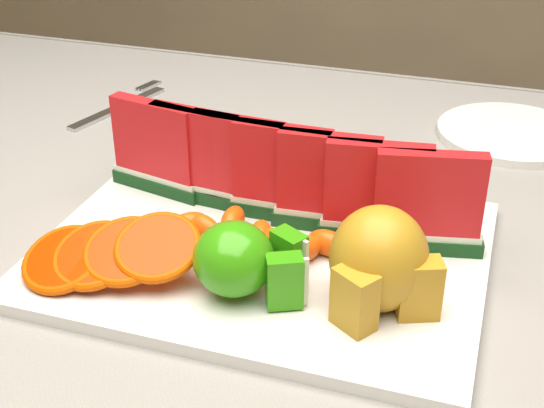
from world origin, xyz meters
name	(u,v)px	position (x,y,z in m)	size (l,w,h in m)	color
table	(190,320)	(0.00, 0.00, 0.65)	(1.40, 0.90, 0.75)	#523219
tablecloth	(187,270)	(0.00, 0.00, 0.72)	(1.53, 1.03, 0.20)	gray
platter	(264,252)	(0.09, -0.01, 0.76)	(0.40, 0.30, 0.01)	silver
apple_cluster	(243,260)	(0.09, -0.09, 0.80)	(0.10, 0.08, 0.06)	#3D8A1D
pear_cluster	(380,263)	(0.20, -0.06, 0.81)	(0.10, 0.11, 0.09)	#A17918
side_plate	(511,133)	(0.29, 0.34, 0.76)	(0.23, 0.23, 0.01)	silver
fork	(122,106)	(-0.21, 0.27, 0.76)	(0.06, 0.19, 0.00)	silver
watermelon_row	(282,176)	(0.09, 0.04, 0.82)	(0.39, 0.07, 0.10)	#0E3A0F
orange_fan_front	(110,253)	(-0.02, -0.10, 0.79)	(0.17, 0.11, 0.05)	red
orange_fan_back	(307,173)	(0.09, 0.10, 0.79)	(0.33, 0.10, 0.04)	red
tangerine_segments	(268,236)	(0.09, -0.01, 0.78)	(0.20, 0.07, 0.02)	#DE5420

